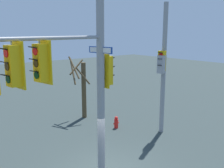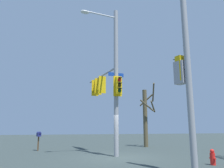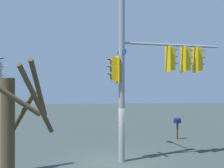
% 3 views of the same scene
% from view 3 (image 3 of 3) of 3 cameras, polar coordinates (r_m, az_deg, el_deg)
% --- Properties ---
extents(ground_plane, '(80.00, 80.00, 0.00)m').
position_cam_3_polar(ground_plane, '(13.69, 0.47, -15.41)').
color(ground_plane, '#303B3A').
extents(main_signal_pole_assembly, '(5.87, 3.03, 9.63)m').
position_cam_3_polar(main_signal_pole_assembly, '(13.84, 6.09, 5.63)').
color(main_signal_pole_assembly, gray).
rests_on(main_signal_pole_assembly, ground).
extents(mailbox, '(0.50, 0.39, 1.41)m').
position_cam_3_polar(mailbox, '(19.37, 13.00, -7.52)').
color(mailbox, '#4C3823').
rests_on(mailbox, ground).
extents(bare_tree_behind_pole, '(1.45, 1.64, 4.16)m').
position_cam_3_polar(bare_tree_behind_pole, '(6.88, -19.53, -12.51)').
color(bare_tree_behind_pole, '#4C3D27').
rests_on(bare_tree_behind_pole, ground).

